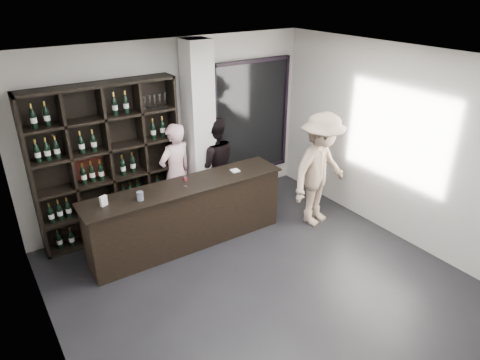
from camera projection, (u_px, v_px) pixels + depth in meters
floor at (272, 294)px, 5.55m from camera, size 5.00×5.50×0.01m
wine_shelf at (109, 163)px, 6.38m from camera, size 2.20×0.35×2.40m
structural_column at (199, 131)px, 6.96m from camera, size 0.40×0.40×2.90m
glass_panel at (252, 118)px, 7.75m from camera, size 1.60×0.08×2.10m
tasting_counter at (188, 215)px, 6.39m from camera, size 3.04×0.64×1.00m
taster_pink at (176, 174)px, 6.91m from camera, size 0.69×0.54×1.69m
taster_black at (214, 164)px, 7.28m from camera, size 0.95×0.83×1.66m
customer at (320, 170)px, 6.80m from camera, size 1.33×0.93×1.88m
wine_glass at (185, 180)px, 6.09m from camera, size 0.09×0.09×0.19m
spit_cup at (140, 196)px, 5.74m from camera, size 0.10×0.10×0.12m
napkin_stack at (235, 171)px, 6.61m from camera, size 0.13×0.13×0.02m
card_stand at (104, 201)px, 5.59m from camera, size 0.10×0.07×0.14m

